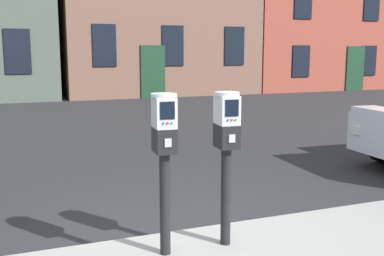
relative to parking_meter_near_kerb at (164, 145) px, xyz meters
The scene contains 3 objects.
ground_plane 1.14m from the parking_meter_near_kerb, 51.93° to the left, with size 160.00×160.00×0.00m, color #28282B.
parking_meter_near_kerb is the anchor object (origin of this frame).
parking_meter_twin_adjacent 0.57m from the parking_meter_near_kerb, ahead, with size 0.23×0.26×1.38m.
Camera 1 is at (-1.36, -3.86, 1.87)m, focal length 43.44 mm.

